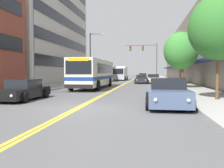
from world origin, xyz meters
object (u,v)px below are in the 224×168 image
Objects in this scene: city_bus at (94,72)px; traffic_signal_mast at (147,54)px; car_black_parked_left_mid at (23,90)px; car_charcoal_moving_second at (142,79)px; car_slate_blue_parked_right_foreground at (167,93)px; car_navy_parked_left_near at (98,79)px; car_champagne_moving_lead at (143,77)px; car_beige_parked_right_mid at (153,79)px; fire_hydrant at (180,86)px; box_truck at (120,73)px; street_tree_right_far at (183,55)px; street_tree_right_near at (218,28)px; street_lamp_left_far at (92,53)px; street_lamp_left_near at (35,28)px; street_tree_right_mid at (181,51)px.

city_bus is 1.64× the size of traffic_signal_mast.
car_charcoal_moving_second is (6.84, 24.00, 0.03)m from car_black_parked_left_mid.
car_slate_blue_parked_right_foreground is at bearing -85.82° from car_charcoal_moving_second.
car_navy_parked_left_near is 1.01× the size of car_champagne_moving_lead.
car_slate_blue_parked_right_foreground reaches higher than car_champagne_moving_lead.
fire_hydrant is (1.67, -19.24, -0.04)m from car_beige_parked_right_mid.
car_charcoal_moving_second is at bearing -70.51° from box_truck.
car_black_parked_left_mid is 0.90× the size of street_tree_right_far.
box_truck is (2.06, 37.52, 0.93)m from car_black_parked_left_mid.
box_truck is at bearing 104.67° from street_tree_right_near.
car_navy_parked_left_near is 27.03m from street_tree_right_near.
car_slate_blue_parked_right_foreground is 0.61× the size of street_lamp_left_far.
box_truck is 15.42m from street_lamp_left_far.
street_lamp_left_near reaches higher than fire_hydrant.
car_charcoal_moving_second is 0.66× the size of box_truck.
street_tree_right_far is at bearing 80.98° from street_tree_right_mid.
traffic_signal_mast reaches higher than car_navy_parked_left_near.
fire_hydrant is (-1.41, 5.11, -3.68)m from street_tree_right_near.
street_lamp_left_near is (-9.37, -21.48, 4.44)m from car_beige_parked_right_mid.
street_tree_right_mid is at bearing -99.02° from street_tree_right_far.
fire_hydrant is (2.76, -30.82, -4.71)m from traffic_signal_mast.
street_tree_right_mid is (3.46, -25.33, -1.45)m from traffic_signal_mast.
street_tree_right_mid is (4.34, -31.29, 3.20)m from car_champagne_moving_lead.
street_lamp_left_far is at bearing 110.89° from car_slate_blue_parked_right_foreground.
car_black_parked_left_mid is at bearing -78.15° from street_lamp_left_near.
car_black_parked_left_mid is at bearing -151.27° from fire_hydrant.
traffic_signal_mast reaches higher than street_tree_right_far.
street_tree_right_mid is at bearing -82.22° from traffic_signal_mast.
city_bus is 2.65× the size of car_navy_parked_left_near.
city_bus is at bearing -145.02° from street_tree_right_far.
street_tree_right_near is (12.45, -2.87, -0.80)m from street_lamp_left_near.
box_truck is (0.12, 25.49, -0.18)m from city_bus.
car_black_parked_left_mid is at bearing -134.68° from street_tree_right_mid.
street_lamp_left_near is (-8.28, -33.06, -0.23)m from traffic_signal_mast.
car_charcoal_moving_second is 13.91m from street_tree_right_mid.
street_lamp_left_far is at bearing -120.55° from traffic_signal_mast.
car_slate_blue_parked_right_foreground is 0.53× the size of street_lamp_left_near.
fire_hydrant is at bearing -79.25° from car_charcoal_moving_second.
box_truck is 21.05m from street_tree_right_far.
car_black_parked_left_mid is 16.02m from street_tree_right_mid.
car_beige_parked_right_mid is at bearing 26.16° from car_charcoal_moving_second.
street_tree_right_far is at bearing -14.51° from street_lamp_left_far.
city_bus reaches higher than fire_hydrant.
street_tree_right_mid is (4.18, -12.86, 3.25)m from car_charcoal_moving_second.
street_lamp_left_far is at bearing 103.49° from city_bus.
street_tree_right_near is 18.76m from street_tree_right_far.
car_charcoal_moving_second is (-1.81, -0.89, -0.03)m from car_beige_parked_right_mid.
street_tree_right_near is (9.68, -36.97, 2.77)m from box_truck.
traffic_signal_mast is 1.25× the size of street_tree_right_near.
car_black_parked_left_mid is 1.13× the size of car_beige_parked_right_mid.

